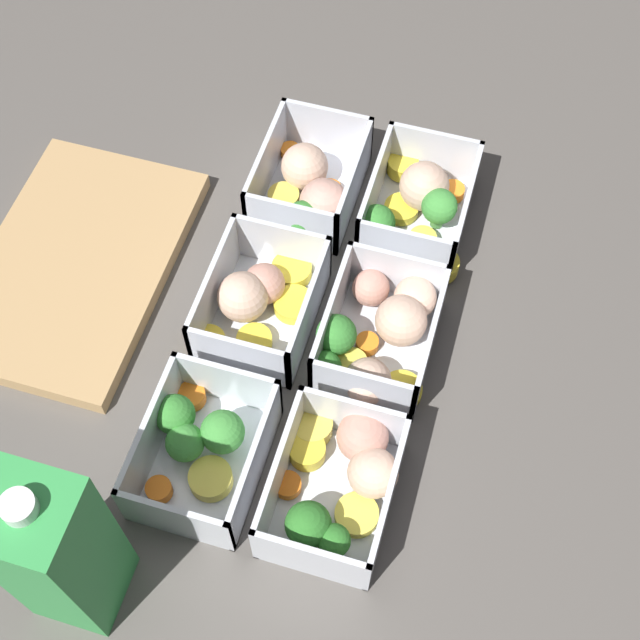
{
  "coord_description": "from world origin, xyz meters",
  "views": [
    {
      "loc": [
        -0.41,
        -0.12,
        0.74
      ],
      "look_at": [
        0.0,
        0.0,
        0.02
      ],
      "focal_mm": 50.0,
      "sensor_mm": 36.0,
      "label": 1
    }
  ],
  "objects_px": {
    "container_near_right": "(418,204)",
    "container_near_left": "(340,480)",
    "container_near_center": "(379,333)",
    "container_far_left": "(200,444)",
    "container_far_right": "(310,187)",
    "container_far_center": "(258,300)",
    "juice_carton": "(58,552)"
  },
  "relations": [
    {
      "from": "container_near_center",
      "to": "juice_carton",
      "type": "relative_size",
      "value": 0.75
    },
    {
      "from": "container_near_center",
      "to": "container_far_center",
      "type": "distance_m",
      "value": 0.12
    },
    {
      "from": "container_near_left",
      "to": "container_far_center",
      "type": "distance_m",
      "value": 0.2
    },
    {
      "from": "juice_carton",
      "to": "container_near_right",
      "type": "bearing_deg",
      "value": -21.23
    },
    {
      "from": "container_near_right",
      "to": "container_far_left",
      "type": "distance_m",
      "value": 0.33
    },
    {
      "from": "container_near_right",
      "to": "container_far_center",
      "type": "relative_size",
      "value": 1.12
    },
    {
      "from": "container_near_left",
      "to": "container_near_center",
      "type": "xyz_separation_m",
      "value": [
        0.15,
        0.0,
        0.0
      ]
    },
    {
      "from": "container_far_left",
      "to": "juice_carton",
      "type": "height_order",
      "value": "juice_carton"
    },
    {
      "from": "container_near_right",
      "to": "container_near_left",
      "type": "bearing_deg",
      "value": -179.19
    },
    {
      "from": "container_near_right",
      "to": "container_far_left",
      "type": "relative_size",
      "value": 1.18
    },
    {
      "from": "container_near_center",
      "to": "container_near_right",
      "type": "relative_size",
      "value": 0.93
    },
    {
      "from": "container_near_center",
      "to": "container_far_right",
      "type": "relative_size",
      "value": 1.08
    },
    {
      "from": "container_far_center",
      "to": "container_far_right",
      "type": "distance_m",
      "value": 0.15
    },
    {
      "from": "container_near_center",
      "to": "juice_carton",
      "type": "xyz_separation_m",
      "value": [
        -0.29,
        0.17,
        0.07
      ]
    },
    {
      "from": "container_near_left",
      "to": "container_near_center",
      "type": "distance_m",
      "value": 0.15
    },
    {
      "from": "container_near_right",
      "to": "container_far_left",
      "type": "xyz_separation_m",
      "value": [
        -0.31,
        0.12,
        0.0
      ]
    },
    {
      "from": "container_far_right",
      "to": "container_far_center",
      "type": "bearing_deg",
      "value": 176.84
    },
    {
      "from": "container_near_left",
      "to": "container_far_center",
      "type": "bearing_deg",
      "value": 39.42
    },
    {
      "from": "container_far_left",
      "to": "container_far_right",
      "type": "xyz_separation_m",
      "value": [
        0.3,
        -0.01,
        0.0
      ]
    },
    {
      "from": "container_far_center",
      "to": "juice_carton",
      "type": "bearing_deg",
      "value": 169.7
    },
    {
      "from": "container_near_right",
      "to": "container_far_left",
      "type": "bearing_deg",
      "value": 158.74
    },
    {
      "from": "container_far_center",
      "to": "container_far_right",
      "type": "bearing_deg",
      "value": -3.16
    },
    {
      "from": "container_near_left",
      "to": "container_far_right",
      "type": "relative_size",
      "value": 1.08
    },
    {
      "from": "container_near_left",
      "to": "container_near_right",
      "type": "bearing_deg",
      "value": 0.81
    },
    {
      "from": "container_far_left",
      "to": "container_far_right",
      "type": "distance_m",
      "value": 0.3
    },
    {
      "from": "container_near_center",
      "to": "container_near_right",
      "type": "bearing_deg",
      "value": -0.07
    },
    {
      "from": "container_near_center",
      "to": "container_near_right",
      "type": "height_order",
      "value": "same"
    },
    {
      "from": "container_far_right",
      "to": "container_near_center",
      "type": "bearing_deg",
      "value": -142.99
    },
    {
      "from": "juice_carton",
      "to": "container_far_right",
      "type": "bearing_deg",
      "value": -7.95
    },
    {
      "from": "container_far_left",
      "to": "container_near_left",
      "type": "bearing_deg",
      "value": -88.26
    },
    {
      "from": "container_far_center",
      "to": "container_far_right",
      "type": "height_order",
      "value": "same"
    },
    {
      "from": "container_far_right",
      "to": "container_near_right",
      "type": "bearing_deg",
      "value": -84.75
    }
  ]
}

